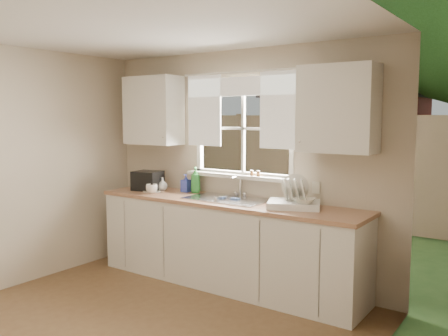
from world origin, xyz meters
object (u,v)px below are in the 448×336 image
Objects in this scene: dish_rack at (294,201)px; black_appliance at (148,181)px; soap_bottle_a at (196,180)px; cup at (152,189)px.

dish_rack is 1.91× the size of black_appliance.
soap_bottle_a is at bearing 173.19° from dish_rack.
dish_rack is at bearing 16.68° from cup.
soap_bottle_a is 0.96× the size of black_appliance.
dish_rack is 1.72m from cup.
cup is at bearing -174.69° from dish_rack.
black_appliance is at bearing -179.49° from dish_rack.
soap_bottle_a is at bearing 6.68° from black_appliance.
cup is 0.25m from black_appliance.
dish_rack reaches higher than soap_bottle_a.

